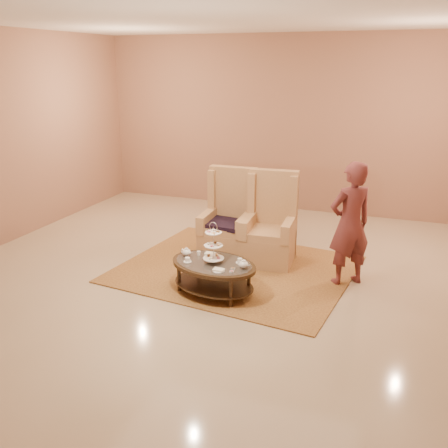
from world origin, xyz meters
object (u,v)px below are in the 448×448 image
at_px(armchair_left, 229,227).
at_px(person, 350,224).
at_px(armchair_right, 270,232).
at_px(tea_table, 214,268).

relative_size(armchair_left, person, 0.81).
bearing_deg(armchair_right, armchair_left, 176.16).
xyz_separation_m(armchair_left, armchair_right, (0.67, 0.00, -0.00)).
bearing_deg(armchair_left, person, -14.90).
bearing_deg(person, armchair_right, -58.90).
relative_size(tea_table, armchair_right, 0.98).
bearing_deg(armchair_right, person, -23.13).
distance_m(tea_table, person, 1.94).
bearing_deg(armchair_left, tea_table, -80.39).
bearing_deg(person, armchair_left, -52.35).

